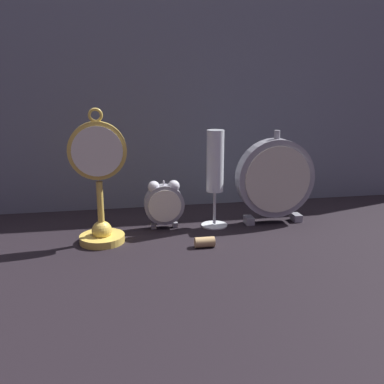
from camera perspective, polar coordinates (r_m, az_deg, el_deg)
ground_plane at (r=0.91m, az=0.92°, el=-7.39°), size 4.00×4.00×0.00m
fabric_backdrop_drape at (r=1.17m, az=-2.24°, el=12.86°), size 1.75×0.01×0.61m
pocket_watch_on_stand at (r=0.92m, az=-12.24°, el=0.38°), size 0.12×0.10×0.29m
alarm_clock_twin_bell at (r=1.01m, az=-3.74°, el=-1.36°), size 0.09×0.03×0.12m
mantel_clock_silver at (r=1.05m, az=11.02°, el=1.77°), size 0.19×0.04×0.23m
champagne_flute at (r=1.01m, az=3.09°, el=3.10°), size 0.06×0.06×0.23m
wine_cork at (r=0.91m, az=1.71°, el=-6.70°), size 0.04×0.02×0.02m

